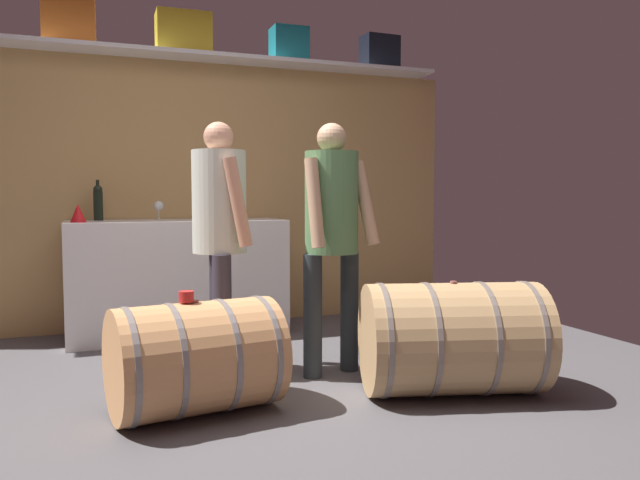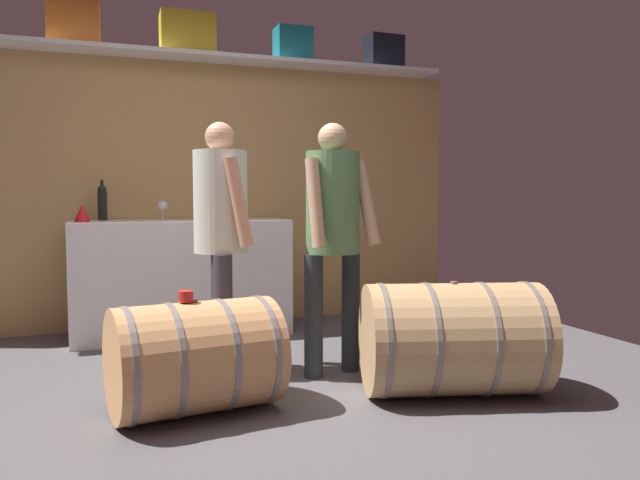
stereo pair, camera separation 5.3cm
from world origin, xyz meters
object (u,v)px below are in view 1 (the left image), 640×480
(work_cabinet, at_px, (178,278))
(wine_bottle_dark, at_px, (98,202))
(toolcase_yellow, at_px, (183,34))
(wine_glass, at_px, (159,207))
(toolcase_black, at_px, (380,53))
(wine_barrel_near, at_px, (196,358))
(toolcase_teal, at_px, (289,45))
(winemaker_pouring, at_px, (332,221))
(visitor_tasting, at_px, (220,221))
(red_funnel, at_px, (78,213))
(toolcase_orange, at_px, (69,22))
(tasting_cup, at_px, (186,297))
(wine_barrel_far, at_px, (453,338))

(work_cabinet, height_order, wine_bottle_dark, wine_bottle_dark)
(toolcase_yellow, height_order, wine_glass, toolcase_yellow)
(toolcase_black, bearing_deg, wine_barrel_near, -136.34)
(toolcase_teal, xyz_separation_m, wine_bottle_dark, (-1.54, -0.08, -1.31))
(toolcase_yellow, height_order, winemaker_pouring, toolcase_yellow)
(toolcase_yellow, distance_m, visitor_tasting, 1.99)
(wine_bottle_dark, xyz_separation_m, visitor_tasting, (0.66, -1.31, -0.10))
(toolcase_teal, relative_size, visitor_tasting, 0.19)
(red_funnel, bearing_deg, wine_glass, 21.97)
(wine_bottle_dark, relative_size, red_funnel, 2.37)
(toolcase_orange, height_order, wine_bottle_dark, toolcase_orange)
(toolcase_black, xyz_separation_m, wine_glass, (-1.95, -0.15, -1.35))
(tasting_cup, bearing_deg, toolcase_yellow, 81.47)
(toolcase_black, height_order, wine_barrel_near, toolcase_black)
(toolcase_teal, height_order, work_cabinet, toolcase_teal)
(winemaker_pouring, bearing_deg, tasting_cup, 9.95)
(wine_glass, bearing_deg, red_funnel, -158.03)
(work_cabinet, height_order, wine_barrel_far, work_cabinet)
(wine_bottle_dark, distance_m, visitor_tasting, 1.47)
(wine_barrel_near, xyz_separation_m, winemaker_pouring, (0.88, 0.40, 0.64))
(wine_bottle_dark, relative_size, wine_glass, 2.07)
(toolcase_yellow, bearing_deg, visitor_tasting, -89.27)
(toolcase_orange, distance_m, red_funnel, 1.46)
(wine_glass, relative_size, wine_barrel_far, 0.14)
(wine_glass, bearing_deg, wine_barrel_near, -91.02)
(wine_barrel_far, bearing_deg, toolcase_orange, 146.25)
(toolcase_teal, bearing_deg, tasting_cup, -119.26)
(red_funnel, xyz_separation_m, wine_barrel_far, (1.89, -1.83, -0.65))
(wine_bottle_dark, relative_size, wine_barrel_near, 0.35)
(toolcase_black, relative_size, red_funnel, 2.43)
(toolcase_black, xyz_separation_m, visitor_tasting, (-1.72, -1.39, -1.41))
(wine_glass, bearing_deg, toolcase_yellow, 33.45)
(toolcase_teal, distance_m, visitor_tasting, 2.17)
(wine_bottle_dark, bearing_deg, red_funnel, -114.63)
(wine_barrel_near, height_order, visitor_tasting, visitor_tasting)
(tasting_cup, bearing_deg, toolcase_teal, 59.88)
(wine_bottle_dark, distance_m, wine_barrel_far, 2.86)
(wine_glass, height_order, winemaker_pouring, winemaker_pouring)
(work_cabinet, bearing_deg, wine_barrel_far, -59.20)
(toolcase_teal, relative_size, toolcase_black, 0.94)
(toolcase_teal, relative_size, tasting_cup, 4.04)
(wine_bottle_dark, bearing_deg, toolcase_yellow, 6.96)
(toolcase_black, xyz_separation_m, wine_barrel_near, (-1.98, -2.03, -2.06))
(wine_glass, bearing_deg, wine_bottle_dark, 170.88)
(toolcase_teal, height_order, wine_glass, toolcase_teal)
(toolcase_yellow, bearing_deg, winemaker_pouring, -68.42)
(toolcase_orange, height_order, wine_barrel_near, toolcase_orange)
(wine_bottle_dark, distance_m, winemaker_pouring, 2.02)
(tasting_cup, relative_size, winemaker_pouring, 0.05)
(wine_glass, xyz_separation_m, wine_barrel_near, (-0.03, -1.88, -0.71))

